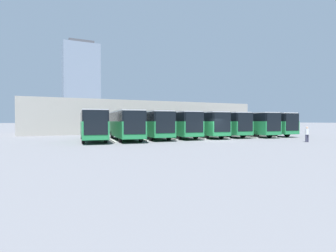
# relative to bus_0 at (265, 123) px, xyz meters

# --- Properties ---
(ground_plane) EXTENTS (600.00, 600.00, 0.00)m
(ground_plane) POSITION_rel_bus_0_xyz_m (12.88, 5.15, -1.89)
(ground_plane) COLOR slate
(bus_0) EXTENTS (3.61, 11.22, 3.41)m
(bus_0) POSITION_rel_bus_0_xyz_m (0.00, 0.00, 0.00)
(bus_0) COLOR #238447
(bus_0) RESTS_ON ground_plane
(curb_divider_0) EXTENTS (0.77, 5.13, 0.15)m
(curb_divider_0) POSITION_rel_bus_0_xyz_m (1.84, 1.63, -1.82)
(curb_divider_0) COLOR #B2B2AD
(curb_divider_0) RESTS_ON ground_plane
(bus_1) EXTENTS (3.61, 11.22, 3.41)m
(bus_1) POSITION_rel_bus_0_xyz_m (3.68, 0.27, 0.00)
(bus_1) COLOR #238447
(bus_1) RESTS_ON ground_plane
(curb_divider_1) EXTENTS (0.77, 5.13, 0.15)m
(curb_divider_1) POSITION_rel_bus_0_xyz_m (5.52, 1.90, -1.82)
(curb_divider_1) COLOR #B2B2AD
(curb_divider_1) RESTS_ON ground_plane
(bus_2) EXTENTS (3.61, 11.22, 3.41)m
(bus_2) POSITION_rel_bus_0_xyz_m (7.36, -0.83, 0.00)
(bus_2) COLOR #238447
(bus_2) RESTS_ON ground_plane
(curb_divider_2) EXTENTS (0.77, 5.13, 0.15)m
(curb_divider_2) POSITION_rel_bus_0_xyz_m (9.20, 0.79, -1.82)
(curb_divider_2) COLOR #B2B2AD
(curb_divider_2) RESTS_ON ground_plane
(bus_3) EXTENTS (3.61, 11.22, 3.41)m
(bus_3) POSITION_rel_bus_0_xyz_m (11.04, -0.62, 0.00)
(bus_3) COLOR #238447
(bus_3) RESTS_ON ground_plane
(curb_divider_3) EXTENTS (0.77, 5.13, 0.15)m
(curb_divider_3) POSITION_rel_bus_0_xyz_m (12.88, 1.01, -1.82)
(curb_divider_3) COLOR #B2B2AD
(curb_divider_3) RESTS_ON ground_plane
(bus_4) EXTENTS (3.61, 11.22, 3.41)m
(bus_4) POSITION_rel_bus_0_xyz_m (14.72, -0.86, 0.00)
(bus_4) COLOR #238447
(bus_4) RESTS_ON ground_plane
(curb_divider_4) EXTENTS (0.77, 5.13, 0.15)m
(curb_divider_4) POSITION_rel_bus_0_xyz_m (16.56, 0.77, -1.82)
(curb_divider_4) COLOR #B2B2AD
(curb_divider_4) RESTS_ON ground_plane
(bus_5) EXTENTS (3.61, 11.22, 3.41)m
(bus_5) POSITION_rel_bus_0_xyz_m (18.41, -0.72, 0.00)
(bus_5) COLOR #238447
(bus_5) RESTS_ON ground_plane
(curb_divider_5) EXTENTS (0.77, 5.13, 0.15)m
(curb_divider_5) POSITION_rel_bus_0_xyz_m (20.24, 0.91, -1.82)
(curb_divider_5) COLOR #B2B2AD
(curb_divider_5) RESTS_ON ground_plane
(bus_6) EXTENTS (3.61, 11.22, 3.41)m
(bus_6) POSITION_rel_bus_0_xyz_m (22.09, 0.06, 0.00)
(bus_6) COLOR #238447
(bus_6) RESTS_ON ground_plane
(curb_divider_6) EXTENTS (0.77, 5.13, 0.15)m
(curb_divider_6) POSITION_rel_bus_0_xyz_m (23.93, 1.69, -1.82)
(curb_divider_6) COLOR #B2B2AD
(curb_divider_6) RESTS_ON ground_plane
(bus_7) EXTENTS (3.61, 11.22, 3.41)m
(bus_7) POSITION_rel_bus_0_xyz_m (25.77, -0.21, 0.00)
(bus_7) COLOR #238447
(bus_7) RESTS_ON ground_plane
(pedestrian) EXTENTS (0.43, 0.43, 1.65)m
(pedestrian) POSITION_rel_bus_0_xyz_m (5.34, 11.19, -1.01)
(pedestrian) COLOR #38384C
(pedestrian) RESTS_ON ground_plane
(station_building) EXTENTS (43.39, 14.45, 5.90)m
(station_building) POSITION_rel_bus_0_xyz_m (12.88, -19.38, 1.09)
(station_building) COLOR #A8A399
(station_building) RESTS_ON ground_plane
(office_tower) EXTENTS (21.79, 21.79, 52.89)m
(office_tower) POSITION_rel_bus_0_xyz_m (9.67, -147.80, 23.95)
(office_tower) COLOR #7F8EA3
(office_tower) RESTS_ON ground_plane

